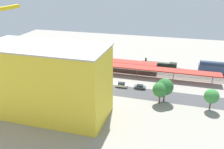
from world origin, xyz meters
TOP-DOWN VIEW (x-y plane):
  - ground_plane at (0.00, 0.00)m, footprint 175.54×175.54m
  - rail_bed at (0.00, -20.78)m, footprint 109.91×15.01m
  - street_asphalt at (0.00, 2.96)m, footprint 109.84×10.69m
  - track_rails at (0.00, -20.78)m, footprint 109.70×8.58m
  - platform_canopy_near at (-5.94, -13.03)m, footprint 66.86×6.05m
  - platform_canopy_far at (13.77, -19.16)m, footprint 54.98×5.99m
  - locomotive at (-15.34, -23.44)m, footprint 17.00×2.84m
  - passenger_coach at (-39.51, -23.44)m, footprint 16.44×3.16m
  - parked_car_0 at (-17.82, -0.86)m, footprint 4.41×2.14m
  - parked_car_1 at (-9.19, -0.81)m, footprint 4.22×1.80m
  - parked_car_2 at (-2.13, -0.47)m, footprint 4.78×1.90m
  - parked_car_3 at (5.92, -0.30)m, footprint 4.85×2.10m
  - parked_car_4 at (14.64, -0.64)m, footprint 4.44×1.96m
  - parked_car_5 at (22.12, -0.46)m, footprint 4.25×1.83m
  - parked_car_6 at (29.71, -0.63)m, footprint 4.76×1.96m
  - parked_car_7 at (38.20, -0.54)m, footprint 4.38×1.90m
  - construction_building at (14.97, 23.54)m, footprint 35.98×16.62m
  - construction_roof_slab at (14.97, 23.54)m, footprint 36.59×17.23m
  - box_truck_0 at (28.13, 8.79)m, footprint 9.36×2.92m
  - street_tree_0 at (-17.17, 8.78)m, footprint 5.02×5.02m
  - street_tree_1 at (24.59, 7.56)m, footprint 5.87×5.87m
  - street_tree_2 at (-18.55, 7.21)m, footprint 5.61×5.61m
  - street_tree_3 at (8.34, 8.10)m, footprint 4.61×4.61m
  - street_tree_4 at (-32.98, 8.84)m, footprint 4.58×4.58m
  - street_tree_5 at (17.91, 8.34)m, footprint 4.92×4.92m
  - traffic_light at (8.16, 7.72)m, footprint 0.50×0.36m

SIDE VIEW (x-z plane):
  - ground_plane at x=0.00m, z-range 0.00..0.00m
  - rail_bed at x=0.00m, z-range 0.00..0.01m
  - street_asphalt at x=0.00m, z-range 0.00..0.01m
  - track_rails at x=0.00m, z-range 0.12..0.24m
  - parked_car_4 at x=14.64m, z-range -0.08..1.45m
  - parked_car_1 at x=-9.19m, z-range -0.08..1.47m
  - parked_car_7 at x=38.20m, z-range -0.09..1.54m
  - parked_car_5 at x=22.12m, z-range -0.10..1.56m
  - parked_car_6 at x=29.71m, z-range -0.10..1.61m
  - parked_car_0 at x=-17.82m, z-range -0.09..1.63m
  - parked_car_2 at x=-2.13m, z-range -0.10..1.71m
  - parked_car_3 at x=5.92m, z-range -0.11..1.72m
  - box_truck_0 at x=28.13m, z-range -0.05..3.43m
  - locomotive at x=-15.34m, z-range -0.72..4.18m
  - passenger_coach at x=-39.51m, z-range 0.15..5.96m
  - platform_canopy_far at x=13.77m, z-range 1.75..5.75m
  - platform_canopy_near at x=-5.94m, z-range 1.83..5.99m
  - traffic_light at x=8.16m, z-range 1.12..8.28m
  - street_tree_3 at x=8.34m, z-range 1.22..8.35m
  - street_tree_4 at x=-32.98m, z-range 1.26..8.39m
  - street_tree_0 at x=-17.17m, z-range 1.26..8.85m
  - street_tree_1 at x=24.59m, z-range 1.22..9.56m
  - street_tree_2 at x=-18.55m, z-range 1.35..9.70m
  - street_tree_5 at x=17.91m, z-range 1.54..9.56m
  - construction_building at x=14.97m, z-range 0.00..21.10m
  - construction_roof_slab at x=14.97m, z-range 21.10..21.50m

